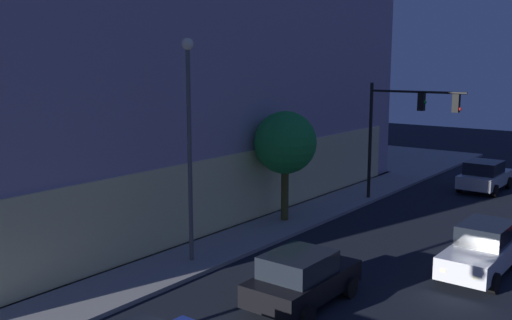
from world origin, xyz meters
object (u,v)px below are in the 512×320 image
sidewalk_tree (285,143)px  car_silver (485,176)px  street_lamp_sidewalk (189,124)px  modern_building (60,58)px  car_black (302,278)px  traffic_light_far_corner (405,118)px  car_white (483,249)px

sidewalk_tree → car_silver: sidewalk_tree is taller
street_lamp_sidewalk → sidewalk_tree: (6.75, 0.41, -1.47)m
modern_building → street_lamp_sidewalk: 16.11m
street_lamp_sidewalk → car_black: size_ratio=1.96×
traffic_light_far_corner → car_silver: (6.24, -2.51, -3.72)m
traffic_light_far_corner → car_silver: traffic_light_far_corner is taller
traffic_light_far_corner → sidewalk_tree: (-6.63, 2.97, -0.82)m
car_black → modern_building: bearing=74.7°
traffic_light_far_corner → car_silver: bearing=-21.9°
modern_building → car_silver: bearing=-54.1°
traffic_light_far_corner → sidewalk_tree: 7.31m
car_silver → car_white: bearing=-164.5°
sidewalk_tree → car_black: size_ratio=1.23×
street_lamp_sidewalk → sidewalk_tree: 6.92m
sidewalk_tree → car_silver: bearing=-23.1°
car_silver → modern_building: bearing=125.9°
car_black → car_white: car_white is taller
modern_building → traffic_light_far_corner: size_ratio=5.14×
traffic_light_far_corner → street_lamp_sidewalk: bearing=169.2°
street_lamp_sidewalk → car_white: size_ratio=1.72×
car_black → car_silver: (20.21, 0.22, 0.05)m
modern_building → car_black: size_ratio=7.75×
street_lamp_sidewalk → sidewalk_tree: bearing=3.5°
modern_building → sidewalk_tree: bearing=-83.2°
street_lamp_sidewalk → car_white: street_lamp_sidewalk is taller
sidewalk_tree → car_white: 9.91m
car_black → car_white: (6.09, -3.70, 0.05)m
modern_building → car_silver: size_ratio=7.12×
traffic_light_far_corner → car_black: (-13.96, -2.74, -3.76)m
traffic_light_far_corner → car_black: size_ratio=1.51×
modern_building → sidewalk_tree: modern_building is taller
modern_building → car_white: (0.52, -24.10, -6.82)m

